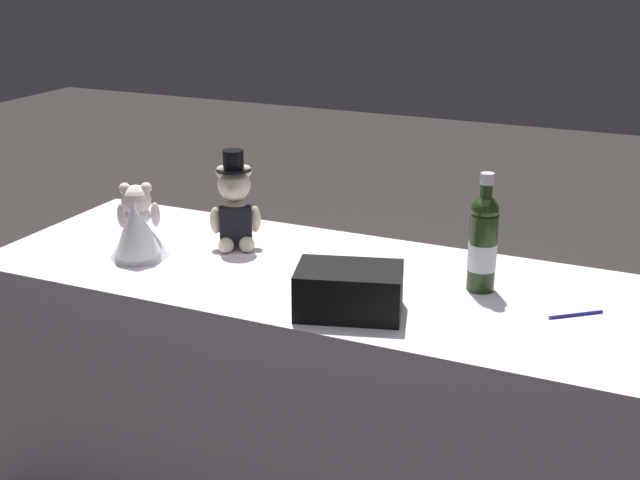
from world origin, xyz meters
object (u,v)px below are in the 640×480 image
at_px(teddy_bear_groom, 235,209).
at_px(signing_pen, 574,315).
at_px(teddy_bear_bride, 137,228).
at_px(gift_case_black, 349,291).
at_px(champagne_bottle, 483,242).

xyz_separation_m(teddy_bear_groom, signing_pen, (-1.03, 0.10, -0.12)).
height_order(teddy_bear_bride, gift_case_black, teddy_bear_bride).
xyz_separation_m(champagne_bottle, gift_case_black, (0.26, 0.29, -0.08)).
distance_m(teddy_bear_groom, signing_pen, 1.04).
bearing_deg(teddy_bear_groom, champagne_bottle, 178.16).
xyz_separation_m(teddy_bear_bride, champagne_bottle, (-0.98, -0.18, 0.04)).
relative_size(teddy_bear_groom, teddy_bear_bride, 1.31).
height_order(teddy_bear_groom, signing_pen, teddy_bear_groom).
relative_size(teddy_bear_bride, gift_case_black, 0.76).
bearing_deg(teddy_bear_groom, signing_pen, 174.44).
bearing_deg(signing_pen, champagne_bottle, -16.20).
bearing_deg(gift_case_black, signing_pen, -157.96).
relative_size(teddy_bear_bride, signing_pen, 1.82).
bearing_deg(gift_case_black, champagne_bottle, -132.58).
distance_m(teddy_bear_groom, champagne_bottle, 0.77).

